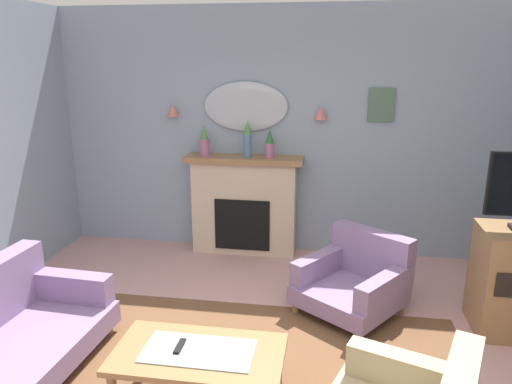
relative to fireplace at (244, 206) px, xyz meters
name	(u,v)px	position (x,y,z in m)	size (l,w,h in m)	color
wall_back	(290,133)	(0.50, 0.22, 0.84)	(6.39, 0.10, 2.82)	#8C9EB2
fireplace	(244,206)	(0.00, 0.00, 0.00)	(1.36, 0.36, 1.16)	beige
mantel_vase_left	(204,142)	(-0.45, -0.03, 0.75)	(0.12, 0.12, 0.35)	#9E6084
mantel_vase_centre	(248,138)	(0.05, -0.03, 0.81)	(0.10, 0.10, 0.42)	#4C7093
mantel_vase_right	(270,143)	(0.30, -0.03, 0.75)	(0.10, 0.10, 0.33)	#9E6084
wall_mirror	(246,107)	(0.00, 0.14, 1.14)	(0.96, 0.06, 0.56)	#B2BCC6
wall_sconce_left	(173,110)	(-0.85, 0.09, 1.09)	(0.14, 0.14, 0.14)	#D17066
wall_sconce_right	(321,113)	(0.85, 0.09, 1.09)	(0.14, 0.14, 0.14)	#D17066
framed_picture	(381,105)	(1.50, 0.15, 1.18)	(0.28, 0.03, 0.36)	#4C6B56
coffee_table	(199,359)	(0.20, -2.71, -0.19)	(1.10, 0.60, 0.45)	olive
tv_remote	(180,347)	(0.07, -2.69, -0.12)	(0.04, 0.16, 0.02)	black
armchair_near_fireplace	(356,279)	(1.26, -1.20, -0.27)	(1.13, 1.13, 0.71)	gray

